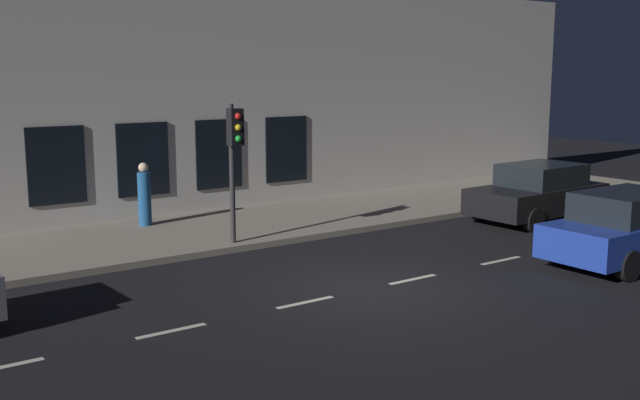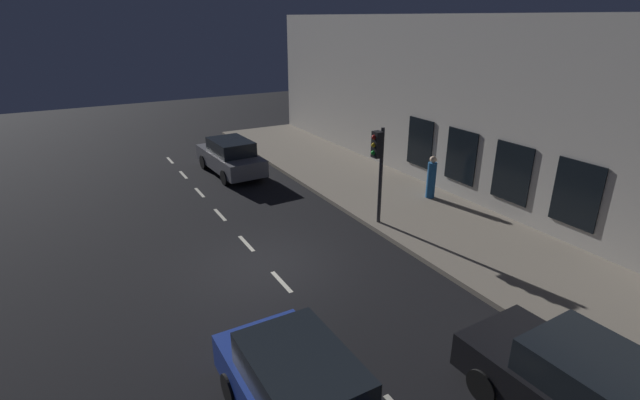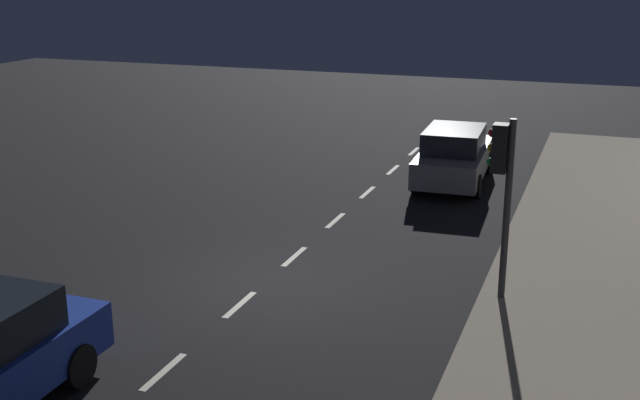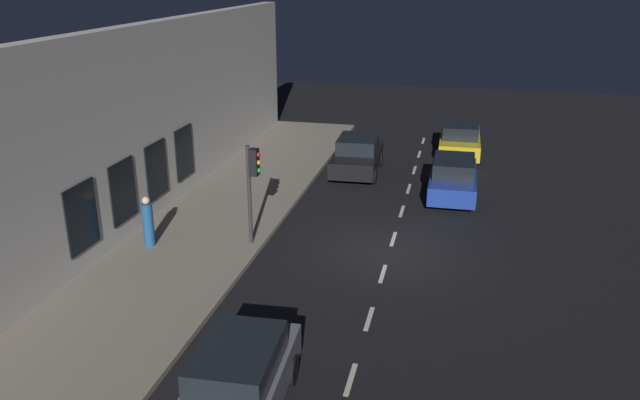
{
  "view_description": "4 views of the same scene",
  "coord_description": "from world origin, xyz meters",
  "views": [
    {
      "loc": [
        -10.75,
        8.89,
        4.13
      ],
      "look_at": [
        0.76,
        0.74,
        1.68
      ],
      "focal_mm": 42.08,
      "sensor_mm": 36.0,
      "label": 1
    },
    {
      "loc": [
        -4.4,
        -10.89,
        6.61
      ],
      "look_at": [
        1.27,
        -0.85,
        2.06
      ],
      "focal_mm": 26.11,
      "sensor_mm": 36.0,
      "label": 2
    },
    {
      "loc": [
        5.88,
        -12.7,
        5.84
      ],
      "look_at": [
        1.61,
        -1.19,
        2.18
      ],
      "focal_mm": 44.23,
      "sensor_mm": 36.0,
      "label": 3
    },
    {
      "loc": [
        -1.96,
        18.19,
        8.44
      ],
      "look_at": [
        2.06,
        0.9,
        1.89
      ],
      "focal_mm": 35.35,
      "sensor_mm": 36.0,
      "label": 4
    }
  ],
  "objects": [
    {
      "name": "traffic_light",
      "position": [
        4.26,
        0.66,
        2.44
      ],
      "size": [
        0.47,
        0.32,
        3.23
      ],
      "color": "#2D2D30",
      "rests_on": "sidewalk"
    },
    {
      "name": "lane_centre_line",
      "position": [
        0.0,
        -1.0,
        0.0
      ],
      "size": [
        0.12,
        27.2,
        0.01
      ],
      "color": "beige",
      "rests_on": "ground"
    },
    {
      "name": "sidewalk",
      "position": [
        6.25,
        0.0,
        0.07
      ],
      "size": [
        4.5,
        32.0,
        0.15
      ],
      "color": "gray",
      "rests_on": "ground"
    },
    {
      "name": "parked_car_2",
      "position": [
        1.96,
        8.53,
        0.79
      ],
      "size": [
        1.97,
        4.37,
        1.58
      ],
      "rotation": [
        0.0,
        0.0,
        0.05
      ],
      "color": "slate",
      "rests_on": "ground"
    },
    {
      "name": "ground_plane",
      "position": [
        0.0,
        0.0,
        0.0
      ],
      "size": [
        60.0,
        60.0,
        0.0
      ],
      "primitive_type": "plane",
      "color": "black"
    }
  ]
}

